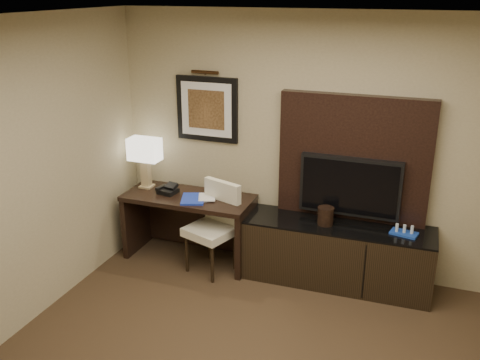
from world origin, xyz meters
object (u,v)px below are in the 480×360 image
at_px(desk_phone, 168,189).
at_px(desk, 190,227).
at_px(table_lamp, 145,164).
at_px(desk_chair, 211,230).
at_px(credenza, 336,254).
at_px(minibar_tray, 404,230).
at_px(tv, 350,186).
at_px(water_bottle, 223,192).
at_px(ice_bucket, 326,216).

bearing_deg(desk_phone, desk, 12.16).
bearing_deg(desk_phone, table_lamp, 173.98).
height_order(desk, desk_chair, desk_chair).
height_order(credenza, desk_chair, desk_chair).
height_order(desk, minibar_tray, desk).
height_order(tv, desk_chair, tv).
distance_m(tv, water_bottle, 1.32).
height_order(table_lamp, ice_bucket, table_lamp).
height_order(desk_chair, desk_phone, desk_chair).
bearing_deg(water_bottle, desk, -173.89).
height_order(desk, tv, tv).
relative_size(desk_phone, water_bottle, 1.11).
bearing_deg(desk, desk_phone, -178.16).
bearing_deg(water_bottle, desk_chair, -106.54).
bearing_deg(minibar_tray, credenza, 179.93).
distance_m(credenza, desk_phone, 1.94).
distance_m(credenza, desk_chair, 1.33).
distance_m(desk, minibar_tray, 2.29).
relative_size(desk, ice_bucket, 7.79).
distance_m(desk, desk_chair, 0.39).
height_order(ice_bucket, minibar_tray, ice_bucket).
bearing_deg(credenza, desk, -179.75).
bearing_deg(ice_bucket, minibar_tray, 2.79).
bearing_deg(water_bottle, ice_bucket, -1.55).
bearing_deg(table_lamp, water_bottle, -2.33).
bearing_deg(desk_chair, table_lamp, -177.30).
relative_size(table_lamp, minibar_tray, 2.21).
bearing_deg(credenza, tv, 63.60).
relative_size(table_lamp, water_bottle, 3.21).
bearing_deg(desk_phone, desk_chair, -6.03).
bearing_deg(minibar_tray, desk_phone, -178.66).
distance_m(tv, table_lamp, 2.26).
height_order(desk, credenza, desk).
height_order(desk, desk_phone, desk_phone).
bearing_deg(desk, tv, 6.01).
bearing_deg(desk_chair, desk, 171.03).
bearing_deg(desk_phone, minibar_tray, 11.29).
xyz_separation_m(table_lamp, desk_phone, (0.32, -0.09, -0.23)).
distance_m(table_lamp, ice_bucket, 2.09).
distance_m(desk_chair, water_bottle, 0.43).
relative_size(ice_bucket, minibar_tray, 0.72).
distance_m(credenza, ice_bucket, 0.44).
distance_m(water_bottle, ice_bucket, 1.11).
xyz_separation_m(tv, desk_phone, (-1.94, -0.20, -0.22)).
xyz_separation_m(tv, table_lamp, (-2.26, -0.11, 0.01)).
xyz_separation_m(desk, water_bottle, (0.40, 0.04, 0.46)).
height_order(desk_chair, water_bottle, desk_chair).
distance_m(tv, desk_chair, 1.52).
xyz_separation_m(desk_phone, water_bottle, (0.64, 0.05, 0.04)).
bearing_deg(ice_bucket, table_lamp, 178.09).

